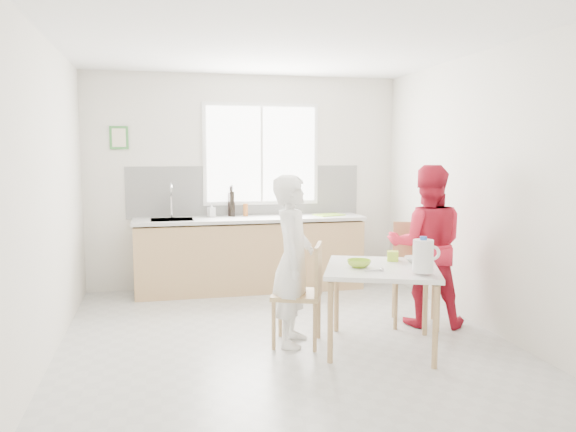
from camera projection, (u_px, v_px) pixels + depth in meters
name	position (u px, v px, depth m)	size (l,w,h in m)	color
ground	(284.00, 340.00, 5.19)	(4.50, 4.50, 0.00)	#B7B7B2
room_shell	(284.00, 161.00, 5.00)	(4.50, 4.50, 4.50)	silver
window	(261.00, 154.00, 7.19)	(1.50, 0.06, 1.30)	white
backsplash	(246.00, 191.00, 7.22)	(3.00, 0.02, 0.65)	white
picture_frame	(119.00, 138.00, 6.79)	(0.22, 0.03, 0.28)	#3D873E
kitchen_counter	(250.00, 257.00, 7.03)	(2.84, 0.64, 1.37)	tan
dining_table	(382.00, 275.00, 4.90)	(1.23, 1.23, 0.73)	silver
chair_left	(305.00, 289.00, 5.02)	(0.55, 0.55, 0.92)	tan
chair_far	(415.00, 268.00, 5.67)	(0.61, 0.61, 1.01)	tan
person_white	(293.00, 261.00, 5.00)	(0.56, 0.37, 1.53)	white
person_red	(427.00, 246.00, 5.58)	(0.78, 0.61, 1.60)	red
bowl_green	(359.00, 263.00, 4.87)	(0.21, 0.21, 0.06)	#99C82E
bowl_white	(415.00, 260.00, 5.09)	(0.19, 0.19, 0.05)	white
milk_jug	(424.00, 256.00, 4.55)	(0.23, 0.17, 0.29)	white
green_box	(393.00, 256.00, 5.15)	(0.10, 0.10, 0.09)	#ADD932
spoon	(373.00, 270.00, 4.69)	(0.01, 0.01, 0.16)	#A5A5AA
cutting_board	(329.00, 215.00, 7.20)	(0.35, 0.25, 0.01)	#92CF2F
wine_bottle_a	(232.00, 204.00, 7.06)	(0.07, 0.07, 0.32)	black
wine_bottle_b	(231.00, 204.00, 7.08)	(0.07, 0.07, 0.30)	black
jar_amber	(246.00, 210.00, 7.08)	(0.06, 0.06, 0.16)	brown
soap_bottle	(211.00, 210.00, 7.01)	(0.08, 0.08, 0.18)	#999999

